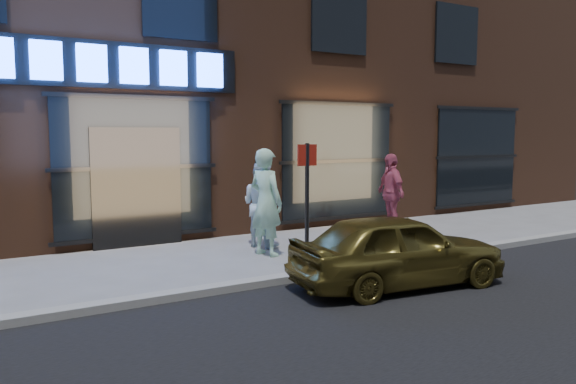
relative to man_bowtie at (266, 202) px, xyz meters
name	(u,v)px	position (x,y,z in m)	size (l,w,h in m)	color
ground	(217,293)	(-1.83, -1.85, -1.00)	(90.00, 90.00, 0.00)	slate
curb	(217,289)	(-1.83, -1.85, -0.94)	(60.00, 0.25, 0.12)	gray
storefront_building	(87,21)	(-1.83, 6.14, 4.14)	(30.20, 8.28, 10.30)	#54301E
building_east	(569,54)	(20.17, 7.15, 5.00)	(14.00, 10.00, 12.00)	#47382D
man_bowtie	(266,202)	(0.00, 0.00, 0.00)	(0.73, 0.48, 2.01)	#B6F0D4
man_cap	(261,204)	(0.31, 0.77, -0.15)	(0.83, 0.65, 1.72)	silver
passerby	(390,193)	(3.71, 0.75, -0.09)	(1.07, 0.44, 1.82)	#BD4E69
gold_sedan	(398,250)	(0.64, -2.93, -0.44)	(1.33, 3.29, 1.12)	brown
sign_post	(307,196)	(-0.14, -1.63, 0.28)	(0.34, 0.07, 2.13)	#262628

